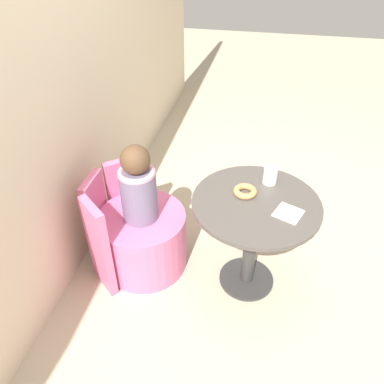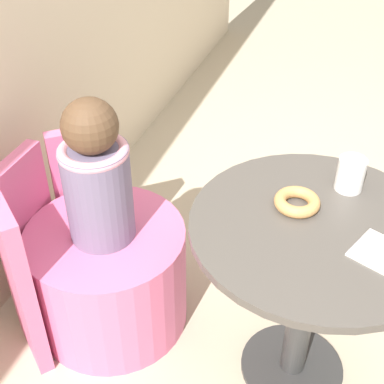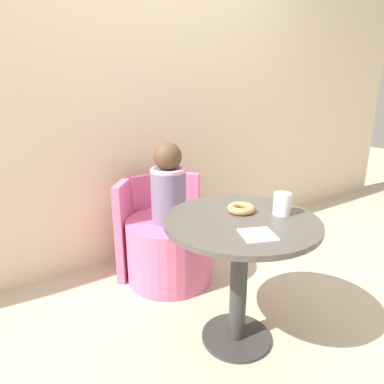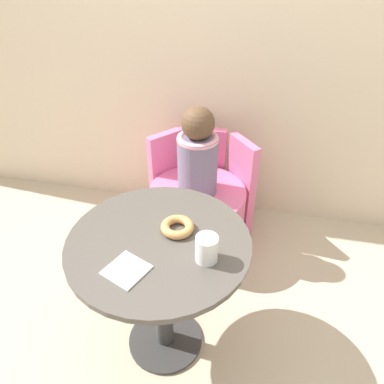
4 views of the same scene
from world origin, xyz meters
TOP-DOWN VIEW (x-y plane):
  - ground_plane at (0.00, 0.00)m, footprint 12.00×12.00m
  - back_wall at (0.00, 1.13)m, footprint 6.00×0.06m
  - round_table at (-0.09, -0.02)m, footprint 0.71×0.71m
  - tub_chair at (-0.07, 0.67)m, footprint 0.56×0.56m
  - booth_backrest at (-0.07, 0.90)m, footprint 0.65×0.24m
  - child_figure at (-0.07, 0.67)m, footprint 0.22×0.22m
  - donut at (-0.03, 0.05)m, footprint 0.13×0.13m
  - cup at (0.11, -0.08)m, footprint 0.08×0.08m
  - paper_napkin at (-0.16, -0.19)m, footprint 0.18×0.18m

SIDE VIEW (x-z plane):
  - ground_plane at x=0.00m, z-range 0.00..0.00m
  - tub_chair at x=-0.07m, z-range 0.00..0.41m
  - booth_backrest at x=-0.07m, z-range 0.00..0.65m
  - round_table at x=-0.09m, z-range 0.17..0.83m
  - child_figure at x=-0.07m, z-range 0.40..0.90m
  - paper_napkin at x=-0.16m, z-range 0.66..0.66m
  - donut at x=-0.03m, z-range 0.66..0.69m
  - cup at x=0.11m, z-range 0.66..0.76m
  - back_wall at x=0.00m, z-range 0.00..2.40m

